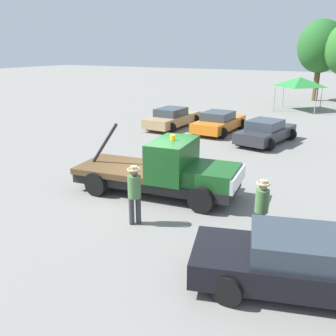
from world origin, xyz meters
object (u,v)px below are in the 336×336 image
Objects in this scene: parked_car_tan at (172,118)px; traffic_cone at (147,155)px; parked_car_charcoal at (266,132)px; tow_truck at (165,171)px; canopy_tent_green at (300,82)px; person_at_hood at (134,190)px; parked_car_orange at (219,122)px; foreground_car at (312,264)px; tree_center at (321,47)px; person_near_truck at (262,205)px.

parked_car_tan reaches higher than traffic_cone.
traffic_cone is (-4.07, -6.11, -0.39)m from parked_car_charcoal.
canopy_tent_green reaches higher than tow_truck.
tow_truck reaches higher than person_at_hood.
traffic_cone is at bearing 156.14° from person_at_hood.
canopy_tent_green is at bearing 81.94° from tow_truck.
parked_car_tan and parked_car_orange have the same top height.
foreground_car is 16.36m from parked_car_orange.
tree_center reaches higher than parked_car_charcoal.
canopy_tent_green is at bearing -92.96° from tree_center.
person_near_truck is 15.66m from parked_car_tan.
tow_truck is 2.58m from person_at_hood.
person_near_truck is at bearing -29.50° from tow_truck.
person_near_truck is 24.58m from canopy_tent_green.
foreground_car reaches higher than traffic_cone.
tow_truck is 1.32× the size of parked_car_orange.
tree_center is at bearing 100.88° from person_near_truck.
parked_car_charcoal is (-4.43, 12.97, -0.00)m from foreground_car.
person_at_hood is 32.61m from tree_center.
parked_car_orange is 8.64× the size of traffic_cone.
parked_car_charcoal is (3.36, -1.41, -0.00)m from parked_car_orange.
person_near_truck is at bearing -151.70° from parked_car_orange.
canopy_tent_green reaches higher than parked_car_charcoal.
foreground_car is 10.93m from traffic_cone.
tree_center is at bearing 81.53° from tow_truck.
parked_car_tan is 7.85m from traffic_cone.
person_near_truck is at bearing -36.36° from traffic_cone.
tree_center reaches higher than parked_car_orange.
canopy_tent_green is (2.69, 11.70, 1.74)m from parked_car_orange.
canopy_tent_green reaches higher than person_at_hood.
person_near_truck is 0.22× the size of tree_center.
tow_truck reaches higher than parked_car_charcoal.
traffic_cone is at bearing 124.65° from foreground_car.
parked_car_orange and parked_car_charcoal have the same top height.
person_near_truck is (3.97, -1.66, 0.13)m from tow_truck.
person_near_truck is at bearing -81.85° from canopy_tent_green.
foreground_car is 1.20× the size of parked_car_charcoal.
person_near_truck is 0.37× the size of parked_car_charcoal.
foreground_car is (5.59, -3.45, -0.25)m from tow_truck.
tree_center reaches higher than parked_car_tan.
tow_truck is 11.36× the size of traffic_cone.
traffic_cone is at bearing -98.14° from tree_center.
foreground_car is 1.15× the size of parked_car_tan.
person_near_truck is (-1.62, 1.79, 0.39)m from foreground_car.
canopy_tent_green reaches higher than foreground_car.
parked_car_orange is at bearing 84.59° from traffic_cone.
tree_center is at bearing 87.04° from canopy_tent_green.
tow_truck is at bearing 135.47° from person_at_hood.
tow_truck is 6.58m from foreground_car.
parked_car_charcoal is at bearing -87.09° from canopy_tent_green.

